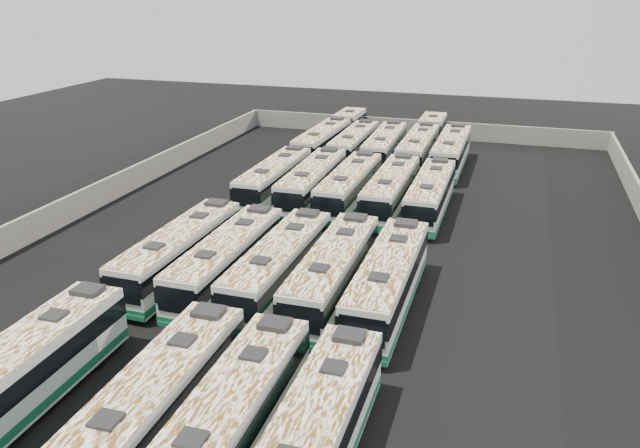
{
  "coord_description": "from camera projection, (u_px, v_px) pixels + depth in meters",
  "views": [
    {
      "loc": [
        11.54,
        -41.55,
        18.23
      ],
      "look_at": [
        -1.43,
        -0.58,
        1.6
      ],
      "focal_mm": 35.0,
      "sensor_mm": 36.0,
      "label": 1
    }
  ],
  "objects": [
    {
      "name": "bus_midfront_far_right",
      "position": [
        388.0,
        281.0,
        36.6
      ],
      "size": [
        2.78,
        13.04,
        3.68
      ],
      "rotation": [
        0.0,
        0.0,
        0.0
      ],
      "color": "silver",
      "rests_on": "ground"
    },
    {
      "name": "bus_front_far_left",
      "position": [
        17.0,
        377.0,
        27.68
      ],
      "size": [
        2.94,
        13.1,
        3.68
      ],
      "rotation": [
        0.0,
        0.0,
        0.01
      ],
      "color": "silver",
      "rests_on": "ground"
    },
    {
      "name": "bus_back_center",
      "position": [
        385.0,
        147.0,
        66.69
      ],
      "size": [
        3.01,
        12.83,
        3.6
      ],
      "rotation": [
        0.0,
        0.0,
        0.02
      ],
      "color": "silver",
      "rests_on": "ground"
    },
    {
      "name": "bus_midback_left",
      "position": [
        312.0,
        183.0,
        54.69
      ],
      "size": [
        2.97,
        13.07,
        3.67
      ],
      "rotation": [
        0.0,
        0.0,
        0.02
      ],
      "color": "silver",
      "rests_on": "ground"
    },
    {
      "name": "bus_midback_right",
      "position": [
        391.0,
        190.0,
        52.86
      ],
      "size": [
        2.74,
        12.77,
        3.6
      ],
      "rotation": [
        0.0,
        0.0,
        -0.0
      ],
      "color": "silver",
      "rests_on": "ground"
    },
    {
      "name": "bus_back_far_right",
      "position": [
        451.0,
        152.0,
        64.63
      ],
      "size": [
        2.83,
        13.15,
        3.7
      ],
      "rotation": [
        0.0,
        0.0,
        -0.0
      ],
      "color": "silver",
      "rests_on": "ground"
    },
    {
      "name": "bus_midfront_right",
      "position": [
        333.0,
        273.0,
        37.73
      ],
      "size": [
        2.81,
        12.95,
        3.65
      ],
      "rotation": [
        0.0,
        0.0,
        0.01
      ],
      "color": "silver",
      "rests_on": "ground"
    },
    {
      "name": "bus_midfront_far_left",
      "position": [
        180.0,
        252.0,
        40.64
      ],
      "size": [
        2.85,
        12.87,
        3.62
      ],
      "rotation": [
        0.0,
        0.0,
        -0.01
      ],
      "color": "silver",
      "rests_on": "ground"
    },
    {
      "name": "bus_front_far_right",
      "position": [
        313.0,
        441.0,
        23.93
      ],
      "size": [
        2.7,
        12.64,
        3.56
      ],
      "rotation": [
        0.0,
        0.0,
        0.0
      ],
      "color": "silver",
      "rests_on": "ground"
    },
    {
      "name": "ground",
      "position": [
        341.0,
        243.0,
        46.77
      ],
      "size": [
        140.0,
        140.0,
        0.0
      ],
      "primitive_type": "plane",
      "color": "black",
      "rests_on": "ground"
    },
    {
      "name": "bus_back_left",
      "position": [
        354.0,
        145.0,
        67.7
      ],
      "size": [
        2.65,
        12.53,
        3.53
      ],
      "rotation": [
        0.0,
        0.0,
        -0.0
      ],
      "color": "silver",
      "rests_on": "ground"
    },
    {
      "name": "bus_midback_center",
      "position": [
        349.0,
        187.0,
        53.7
      ],
      "size": [
        2.83,
        12.81,
        3.6
      ],
      "rotation": [
        0.0,
        0.0,
        -0.01
      ],
      "color": "silver",
      "rests_on": "ground"
    },
    {
      "name": "bus_back_right",
      "position": [
        423.0,
        142.0,
        68.71
      ],
      "size": [
        2.74,
        20.0,
        3.63
      ],
      "rotation": [
        0.0,
        0.0,
        0.0
      ],
      "color": "silver",
      "rests_on": "ground"
    },
    {
      "name": "bus_midfront_center",
      "position": [
        279.0,
        266.0,
        38.68
      ],
      "size": [
        2.88,
        12.84,
        3.61
      ],
      "rotation": [
        0.0,
        0.0,
        -0.01
      ],
      "color": "silver",
      "rests_on": "ground"
    },
    {
      "name": "bus_midback_far_left",
      "position": [
        274.0,
        179.0,
        55.74
      ],
      "size": [
        2.73,
        12.73,
        3.59
      ],
      "rotation": [
        0.0,
        0.0,
        -0.0
      ],
      "color": "silver",
      "rests_on": "ground"
    },
    {
      "name": "bus_front_right",
      "position": [
        228.0,
        425.0,
        24.74
      ],
      "size": [
        2.81,
        12.83,
        3.61
      ],
      "rotation": [
        0.0,
        0.0,
        0.01
      ],
      "color": "silver",
      "rests_on": "ground"
    },
    {
      "name": "perimeter_wall",
      "position": [
        341.0,
        230.0,
        46.37
      ],
      "size": [
        45.2,
        73.2,
        2.2
      ],
      "color": "slate",
      "rests_on": "ground"
    },
    {
      "name": "bus_front_center",
      "position": [
        152.0,
        408.0,
        25.67
      ],
      "size": [
        2.87,
        13.0,
        3.66
      ],
      "rotation": [
        0.0,
        0.0,
        0.01
      ],
      "color": "silver",
      "rests_on": "ground"
    },
    {
      "name": "bus_back_far_left",
      "position": [
        332.0,
        136.0,
        71.59
      ],
      "size": [
        3.19,
        20.05,
        3.63
      ],
      "rotation": [
        0.0,
        0.0,
        -0.02
      ],
      "color": "silver",
      "rests_on": "ground"
    },
    {
      "name": "bus_midback_far_right",
      "position": [
        430.0,
        195.0,
        51.83
      ],
      "size": [
        2.65,
        12.52,
        3.53
      ],
      "rotation": [
        0.0,
        0.0,
        -0.0
      ],
      "color": "silver",
      "rests_on": "ground"
    },
    {
      "name": "bus_midfront_left",
      "position": [
        227.0,
        260.0,
        39.51
      ],
      "size": [
        2.73,
        12.74,
        3.59
      ],
      "rotation": [
        0.0,
        0.0,
        -0.0
      ],
      "color": "silver",
      "rests_on": "ground"
    }
  ]
}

